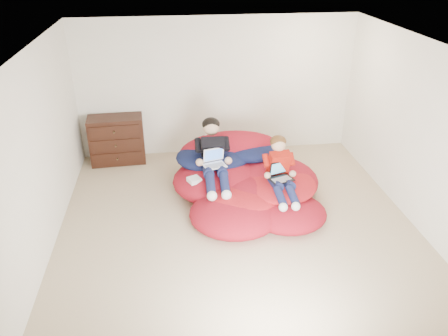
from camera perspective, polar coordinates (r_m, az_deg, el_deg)
The scene contains 9 objects.
room_shell at distance 6.20m, azimuth 1.74°, elevation -5.57°, with size 5.10×5.10×2.77m.
dresser at distance 8.09m, azimuth -13.80°, elevation 3.61°, with size 0.98×0.56×0.86m.
beanbag_pile at distance 6.86m, azimuth 2.82°, elevation -1.65°, with size 2.32×2.40×0.89m.
cream_pillow at distance 7.30m, azimuth -1.60°, elevation 3.43°, with size 0.45×0.29×0.29m, color #EEE3CE.
older_boy at distance 6.68m, azimuth -1.39°, elevation 1.96°, with size 0.38×1.29×0.83m.
younger_boy at distance 6.43m, azimuth 7.39°, elevation -0.02°, with size 0.36×0.99×0.78m.
laptop_white at distance 6.62m, azimuth -1.28°, elevation 0.97°, with size 0.38×0.36×0.24m.
laptop_black at distance 6.45m, azimuth 7.40°, elevation -0.79°, with size 0.39×0.37×0.24m.
power_adapter at distance 6.56m, azimuth -3.91°, elevation -1.57°, with size 0.18×0.18×0.07m, color white.
Camera 1 is at (-0.85, -5.12, 3.62)m, focal length 35.00 mm.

